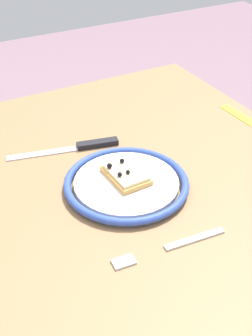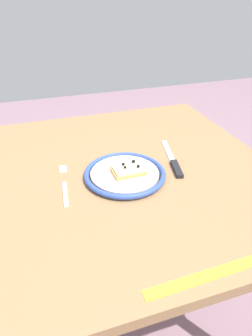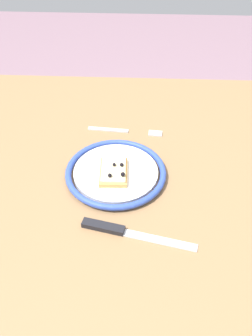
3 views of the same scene
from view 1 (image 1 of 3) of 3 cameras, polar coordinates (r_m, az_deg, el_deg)
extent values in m
cube|color=#936D47|center=(0.87, -2.33, -4.02)|extent=(0.93, 0.92, 0.03)
cylinder|color=#4C4742|center=(1.53, 4.60, -1.88)|extent=(0.05, 0.05, 0.72)
cylinder|color=white|center=(0.87, 0.10, -2.11)|extent=(0.20, 0.20, 0.02)
torus|color=#334FB2|center=(0.87, 0.10, -1.91)|extent=(0.24, 0.24, 0.01)
cube|color=tan|center=(0.87, -0.02, -0.94)|extent=(0.10, 0.07, 0.01)
cube|color=beige|center=(0.87, -0.02, -0.51)|extent=(0.09, 0.06, 0.01)
sphere|color=black|center=(0.87, -2.07, 0.29)|extent=(0.01, 0.01, 0.01)
sphere|color=black|center=(0.85, -0.83, -0.76)|extent=(0.01, 0.01, 0.01)
sphere|color=black|center=(0.88, -0.50, 0.90)|extent=(0.01, 0.01, 0.01)
sphere|color=black|center=(0.86, 0.17, -0.43)|extent=(0.01, 0.01, 0.01)
cube|color=silver|center=(0.98, -10.39, 1.79)|extent=(0.05, 0.15, 0.00)
cube|color=black|center=(0.99, -3.56, 3.06)|extent=(0.04, 0.09, 0.01)
cube|color=silver|center=(0.77, 8.55, -8.73)|extent=(0.02, 0.11, 0.00)
cube|color=silver|center=(0.73, -0.30, -11.62)|extent=(0.02, 0.04, 0.00)
camera|label=2|loc=(1.08, 44.97, 23.52)|focal=31.39mm
camera|label=3|loc=(1.31, -20.67, 37.95)|focal=41.52mm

